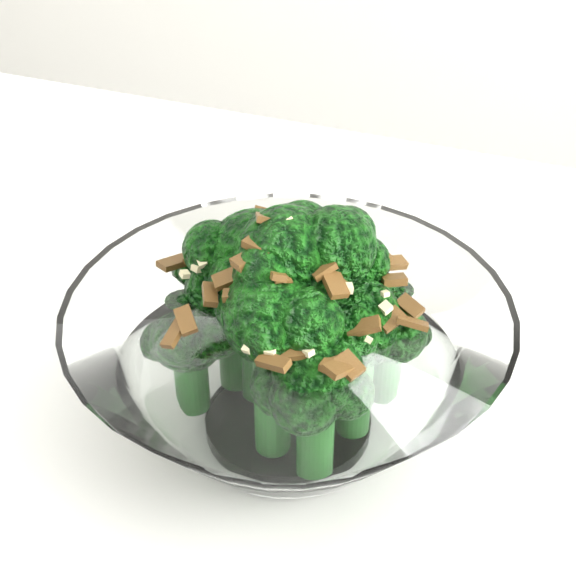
% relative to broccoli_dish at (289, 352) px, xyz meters
% --- Properties ---
extents(broccoli_dish, '(0.21, 0.21, 0.13)m').
position_rel_broccoli_dish_xyz_m(broccoli_dish, '(0.00, 0.00, 0.00)').
color(broccoli_dish, white).
rests_on(broccoli_dish, table).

